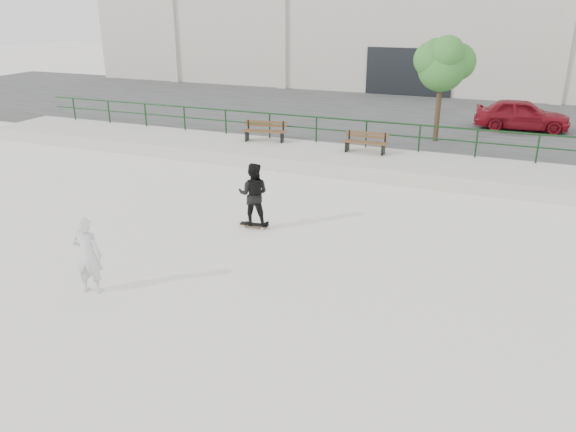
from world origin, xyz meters
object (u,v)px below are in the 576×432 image
at_px(red_car, 522,114).
at_px(seated_skater, 88,255).
at_px(bench_left, 265,131).
at_px(bench_right, 366,142).
at_px(tree, 443,62).
at_px(skateboard, 254,225).
at_px(standing_skater, 253,194).

distance_m(red_car, seated_skater, 19.62).
xyz_separation_m(bench_left, bench_right, (4.17, -0.25, -0.02)).
height_order(bench_right, tree, tree).
height_order(tree, seated_skater, tree).
xyz_separation_m(tree, skateboard, (-3.29, -9.97, -3.47)).
bearing_deg(bench_right, standing_skater, -99.89).
relative_size(bench_left, red_car, 0.46).
bearing_deg(standing_skater, seated_skater, 56.96).
xyz_separation_m(bench_right, tree, (2.12, 2.91, 2.67)).
distance_m(bench_left, red_car, 11.17).
distance_m(skateboard, standing_skater, 0.87).
xyz_separation_m(bench_left, tree, (6.29, 2.66, 2.65)).
relative_size(red_car, standing_skater, 2.29).
bearing_deg(tree, bench_right, -126.17).
height_order(bench_left, tree, tree).
relative_size(bench_left, skateboard, 2.22).
height_order(bench_right, seated_skater, seated_skater).
bearing_deg(standing_skater, bench_right, -112.85).
relative_size(tree, skateboard, 5.08).
height_order(tree, red_car, tree).
distance_m(tree, standing_skater, 10.81).
relative_size(tree, standing_skater, 2.39).
height_order(red_car, seated_skater, red_car).
bearing_deg(standing_skater, tree, -121.75).
relative_size(bench_left, seated_skater, 1.06).
height_order(skateboard, standing_skater, standing_skater).
bearing_deg(tree, skateboard, -108.26).
distance_m(bench_right, red_car, 8.21).
bearing_deg(bench_right, bench_left, 176.07).
distance_m(bench_right, tree, 4.48).
xyz_separation_m(skateboard, seated_skater, (-1.60, -4.52, 0.76)).
relative_size(bench_left, standing_skater, 1.05).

